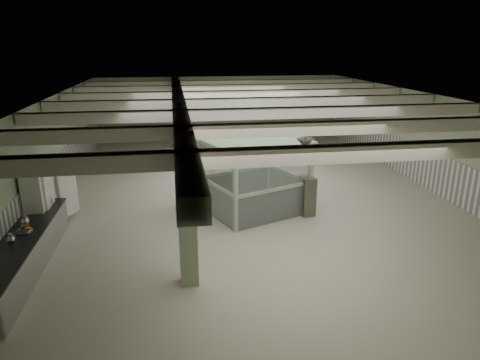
{
  "coord_description": "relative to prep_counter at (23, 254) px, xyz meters",
  "views": [
    {
      "loc": [
        -2.7,
        -15.0,
        5.42
      ],
      "look_at": [
        -0.72,
        -2.32,
        1.3
      ],
      "focal_mm": 32.0,
      "sensor_mm": 36.0,
      "label": 1
    }
  ],
  "objects": [
    {
      "name": "floor",
      "position": [
        6.54,
        4.79,
        -0.46
      ],
      "size": [
        20.0,
        20.0,
        0.0
      ],
      "primitive_type": "plane",
      "color": "beige",
      "rests_on": "ground"
    },
    {
      "name": "ceiling",
      "position": [
        6.54,
        4.79,
        3.14
      ],
      "size": [
        14.0,
        20.0,
        0.02
      ],
      "primitive_type": "cube",
      "color": "beige",
      "rests_on": "wall_back"
    },
    {
      "name": "wall_back",
      "position": [
        6.54,
        14.79,
        1.34
      ],
      "size": [
        14.0,
        0.02,
        3.6
      ],
      "primitive_type": "cube",
      "color": "#AEC19A",
      "rests_on": "floor"
    },
    {
      "name": "wall_front",
      "position": [
        6.54,
        -5.21,
        1.34
      ],
      "size": [
        14.0,
        0.02,
        3.6
      ],
      "primitive_type": "cube",
      "color": "#AEC19A",
      "rests_on": "floor"
    },
    {
      "name": "wall_left",
      "position": [
        -0.46,
        4.79,
        1.34
      ],
      "size": [
        0.02,
        20.0,
        3.6
      ],
      "primitive_type": "cube",
      "color": "#AEC19A",
      "rests_on": "floor"
    },
    {
      "name": "wall_right",
      "position": [
        13.54,
        4.79,
        1.34
      ],
      "size": [
        0.02,
        20.0,
        3.6
      ],
      "primitive_type": "cube",
      "color": "#AEC19A",
      "rests_on": "floor"
    },
    {
      "name": "wainscot_left",
      "position": [
        -0.43,
        4.79,
        0.29
      ],
      "size": [
        0.05,
        19.9,
        1.5
      ],
      "primitive_type": "cube",
      "color": "white",
      "rests_on": "floor"
    },
    {
      "name": "wainscot_right",
      "position": [
        13.52,
        4.79,
        0.29
      ],
      "size": [
        0.05,
        19.9,
        1.5
      ],
      "primitive_type": "cube",
      "color": "white",
      "rests_on": "floor"
    },
    {
      "name": "wainscot_back",
      "position": [
        6.54,
        14.76,
        0.29
      ],
      "size": [
        13.9,
        0.05,
        1.5
      ],
      "primitive_type": "cube",
      "color": "white",
      "rests_on": "floor"
    },
    {
      "name": "girder",
      "position": [
        4.04,
        4.79,
        2.92
      ],
      "size": [
        0.45,
        19.9,
        0.4
      ],
      "primitive_type": "cube",
      "color": "silver",
      "rests_on": "ceiling"
    },
    {
      "name": "beam_a",
      "position": [
        6.54,
        -2.71,
        2.96
      ],
      "size": [
        13.9,
        0.35,
        0.32
      ],
      "primitive_type": "cube",
      "color": "silver",
      "rests_on": "ceiling"
    },
    {
      "name": "beam_b",
      "position": [
        6.54,
        -0.21,
        2.96
      ],
      "size": [
        13.9,
        0.35,
        0.32
      ],
      "primitive_type": "cube",
      "color": "silver",
      "rests_on": "ceiling"
    },
    {
      "name": "beam_c",
      "position": [
        6.54,
        2.29,
        2.96
      ],
      "size": [
        13.9,
        0.35,
        0.32
      ],
      "primitive_type": "cube",
      "color": "silver",
      "rests_on": "ceiling"
    },
    {
      "name": "beam_d",
      "position": [
        6.54,
        4.79,
        2.96
      ],
      "size": [
        13.9,
        0.35,
        0.32
      ],
      "primitive_type": "cube",
      "color": "silver",
      "rests_on": "ceiling"
    },
    {
      "name": "beam_e",
      "position": [
        6.54,
        7.29,
        2.96
      ],
      "size": [
        13.9,
        0.35,
        0.32
      ],
      "primitive_type": "cube",
      "color": "silver",
      "rests_on": "ceiling"
    },
    {
      "name": "beam_f",
      "position": [
        6.54,
        9.79,
        2.96
      ],
      "size": [
        13.9,
        0.35,
        0.32
      ],
      "primitive_type": "cube",
      "color": "silver",
      "rests_on": "ceiling"
    },
    {
      "name": "beam_g",
      "position": [
        6.54,
        12.29,
        2.96
      ],
      "size": [
        13.9,
        0.35,
        0.32
      ],
      "primitive_type": "cube",
      "color": "silver",
      "rests_on": "ceiling"
    },
    {
      "name": "column_a",
      "position": [
        4.04,
        -1.21,
        1.34
      ],
      "size": [
        0.42,
        0.42,
        3.6
      ],
      "primitive_type": "cube",
      "color": "#9FB28F",
      "rests_on": "floor"
    },
    {
      "name": "column_b",
      "position": [
        4.04,
        3.79,
        1.34
      ],
      "size": [
        0.42,
        0.42,
        3.6
      ],
      "primitive_type": "cube",
      "color": "#9FB28F",
      "rests_on": "floor"
    },
    {
      "name": "column_c",
      "position": [
        4.04,
        8.79,
        1.34
      ],
      "size": [
        0.42,
        0.42,
        3.6
      ],
      "primitive_type": "cube",
      "color": "#9FB28F",
      "rests_on": "floor"
    },
    {
      "name": "column_d",
      "position": [
        4.04,
        12.79,
        1.34
      ],
      "size": [
        0.42,
        0.42,
        3.6
      ],
      "primitive_type": "cube",
      "color": "#9FB28F",
      "rests_on": "floor"
    },
    {
      "name": "pendant_front",
      "position": [
        7.04,
        -0.21,
        2.59
      ],
      "size": [
        0.44,
        0.44,
        0.22
      ],
      "primitive_type": "cone",
      "rotation": [
        3.14,
        0.0,
        0.0
      ],
      "color": "#334332",
      "rests_on": "ceiling"
    },
    {
      "name": "pendant_mid",
      "position": [
        7.04,
        5.29,
        2.59
      ],
      "size": [
        0.44,
        0.44,
        0.22
      ],
      "primitive_type": "cone",
      "rotation": [
        3.14,
        0.0,
        0.0
      ],
      "color": "#334332",
      "rests_on": "ceiling"
    },
    {
      "name": "pendant_back",
      "position": [
        7.04,
        10.29,
        2.59
      ],
      "size": [
        0.44,
        0.44,
        0.22
      ],
      "primitive_type": "cone",
      "rotation": [
        3.14,
        0.0,
        0.0
      ],
      "color": "#334332",
      "rests_on": "ceiling"
    },
    {
      "name": "prep_counter",
      "position": [
        0.0,
        0.0,
        0.0
      ],
      "size": [
        0.96,
        5.49,
        0.91
      ],
      "color": "#B1B1B5",
      "rests_on": "floor"
    },
    {
      "name": "pitcher_near",
      "position": [
        -0.07,
        -0.38,
        0.58
      ],
      "size": [
        0.23,
        0.25,
        0.27
      ],
      "primitive_type": null,
      "rotation": [
        0.0,
        0.0,
        0.22
      ],
      "color": "#B1B1B5",
      "rests_on": "prep_counter"
    },
    {
      "name": "pitcher_far",
      "position": [
        -0.06,
        0.67,
        0.59
      ],
      "size": [
        0.23,
        0.26,
        0.31
      ],
      "primitive_type": null,
      "rotation": [
        0.0,
        0.0,
        -0.1
      ],
      "color": "#B1B1B5",
      "rests_on": "prep_counter"
    },
    {
      "name": "veg_colander",
      "position": [
        0.02,
        0.25,
        0.53
      ],
      "size": [
        0.46,
        0.46,
        0.18
      ],
      "primitive_type": null,
      "rotation": [
        0.0,
        0.0,
        -0.2
      ],
      "color": "#444449",
      "rests_on": "prep_counter"
    },
    {
      "name": "orange_bowl",
      "position": [
        0.1,
        0.28,
        0.48
      ],
      "size": [
        0.25,
        0.25,
        0.08
      ],
      "primitive_type": "cylinder",
      "rotation": [
        0.0,
        0.0,
        0.15
      ],
      "color": "#B2B2B7",
      "rests_on": "prep_counter"
    },
    {
      "name": "walkin_cooler",
      "position": [
        -0.08,
        2.57,
        0.52
      ],
      "size": [
        0.89,
        2.15,
        1.97
      ],
      "color": "white",
      "rests_on": "floor"
    },
    {
      "name": "guard_booth",
      "position": [
        6.4,
        3.05,
        1.22
      ],
      "size": [
        3.8,
        3.54,
        2.46
      ],
      "rotation": [
        0.0,
        0.0,
        0.38
      ],
      "color": "#A2C39C",
      "rests_on": "floor"
    },
    {
      "name": "filing_cabinet",
      "position": [
        8.05,
        2.47,
        0.19
      ],
      "size": [
        0.47,
        0.63,
        1.29
      ],
      "primitive_type": "cube",
      "rotation": [
        0.0,
        0.0,
        0.09
      ],
      "color": "#575C4D",
      "rests_on": "floor"
    }
  ]
}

